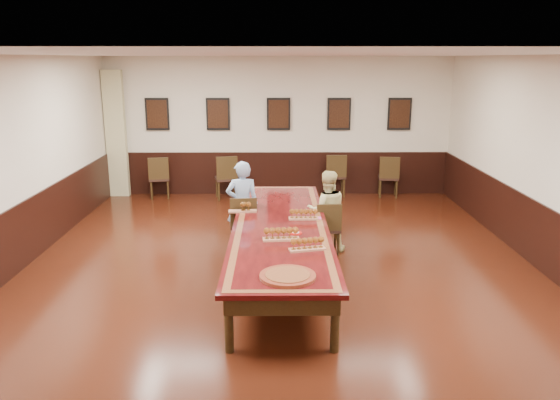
{
  "coord_description": "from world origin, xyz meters",
  "views": [
    {
      "loc": [
        -0.06,
        -7.74,
        3.14
      ],
      "look_at": [
        0.0,
        0.5,
        1.0
      ],
      "focal_mm": 35.0,
      "sensor_mm": 36.0,
      "label": 1
    }
  ],
  "objects_px": {
    "spare_chair_a": "(159,177)",
    "person_man": "(242,205)",
    "chair_man": "(243,222)",
    "carved_platter": "(288,276)",
    "chair_woman": "(327,227)",
    "conference_table": "(280,234)",
    "person_woman": "(327,211)",
    "spare_chair_c": "(335,175)",
    "spare_chair_d": "(388,176)",
    "spare_chair_b": "(226,177)"
  },
  "relations": [
    {
      "from": "spare_chair_c",
      "to": "person_woman",
      "type": "xyz_separation_m",
      "value": [
        -0.55,
        -3.8,
        0.18
      ]
    },
    {
      "from": "conference_table",
      "to": "carved_platter",
      "type": "height_order",
      "value": "carved_platter"
    },
    {
      "from": "carved_platter",
      "to": "spare_chair_d",
      "type": "bearing_deg",
      "value": 69.6
    },
    {
      "from": "spare_chair_c",
      "to": "spare_chair_d",
      "type": "distance_m",
      "value": 1.24
    },
    {
      "from": "spare_chair_d",
      "to": "person_man",
      "type": "xyz_separation_m",
      "value": [
        -3.19,
        -3.54,
        0.27
      ]
    },
    {
      "from": "conference_table",
      "to": "chair_woman",
      "type": "bearing_deg",
      "value": 48.41
    },
    {
      "from": "spare_chair_c",
      "to": "spare_chair_d",
      "type": "relative_size",
      "value": 1.03
    },
    {
      "from": "spare_chair_a",
      "to": "spare_chair_b",
      "type": "relative_size",
      "value": 0.96
    },
    {
      "from": "chair_woman",
      "to": "conference_table",
      "type": "xyz_separation_m",
      "value": [
        -0.79,
        -0.89,
        0.17
      ]
    },
    {
      "from": "chair_woman",
      "to": "spare_chair_c",
      "type": "height_order",
      "value": "spare_chair_c"
    },
    {
      "from": "person_man",
      "to": "conference_table",
      "type": "distance_m",
      "value": 1.31
    },
    {
      "from": "spare_chair_d",
      "to": "conference_table",
      "type": "relative_size",
      "value": 0.19
    },
    {
      "from": "chair_man",
      "to": "spare_chair_c",
      "type": "height_order",
      "value": "spare_chair_c"
    },
    {
      "from": "spare_chair_a",
      "to": "carved_platter",
      "type": "distance_m",
      "value": 7.23
    },
    {
      "from": "chair_woman",
      "to": "person_man",
      "type": "height_order",
      "value": "person_man"
    },
    {
      "from": "spare_chair_c",
      "to": "spare_chair_d",
      "type": "xyz_separation_m",
      "value": [
        1.24,
        -0.09,
        -0.01
      ]
    },
    {
      "from": "person_woman",
      "to": "carved_platter",
      "type": "distance_m",
      "value": 3.09
    },
    {
      "from": "chair_man",
      "to": "person_woman",
      "type": "relative_size",
      "value": 0.69
    },
    {
      "from": "spare_chair_b",
      "to": "spare_chair_c",
      "type": "distance_m",
      "value": 2.55
    },
    {
      "from": "chair_man",
      "to": "person_woman",
      "type": "bearing_deg",
      "value": 170.96
    },
    {
      "from": "person_woman",
      "to": "carved_platter",
      "type": "bearing_deg",
      "value": 73.23
    },
    {
      "from": "conference_table",
      "to": "carved_platter",
      "type": "bearing_deg",
      "value": -88.1
    },
    {
      "from": "chair_man",
      "to": "conference_table",
      "type": "bearing_deg",
      "value": 114.11
    },
    {
      "from": "chair_man",
      "to": "spare_chair_a",
      "type": "relative_size",
      "value": 0.97
    },
    {
      "from": "carved_platter",
      "to": "chair_woman",
      "type": "bearing_deg",
      "value": 76.17
    },
    {
      "from": "person_man",
      "to": "conference_table",
      "type": "xyz_separation_m",
      "value": [
        0.63,
        -1.14,
        -0.14
      ]
    },
    {
      "from": "spare_chair_c",
      "to": "carved_platter",
      "type": "bearing_deg",
      "value": 78.85
    },
    {
      "from": "spare_chair_a",
      "to": "conference_table",
      "type": "relative_size",
      "value": 0.19
    },
    {
      "from": "chair_man",
      "to": "chair_woman",
      "type": "height_order",
      "value": "chair_man"
    },
    {
      "from": "chair_man",
      "to": "conference_table",
      "type": "distance_m",
      "value": 1.21
    },
    {
      "from": "carved_platter",
      "to": "person_woman",
      "type": "bearing_deg",
      "value": 76.68
    },
    {
      "from": "carved_platter",
      "to": "spare_chair_c",
      "type": "bearing_deg",
      "value": 79.5
    },
    {
      "from": "spare_chair_c",
      "to": "carved_platter",
      "type": "height_order",
      "value": "spare_chair_c"
    },
    {
      "from": "person_man",
      "to": "spare_chair_a",
      "type": "bearing_deg",
      "value": -65.09
    },
    {
      "from": "spare_chair_a",
      "to": "person_man",
      "type": "bearing_deg",
      "value": 110.5
    },
    {
      "from": "chair_man",
      "to": "spare_chair_c",
      "type": "bearing_deg",
      "value": -124.16
    },
    {
      "from": "chair_man",
      "to": "chair_woman",
      "type": "distance_m",
      "value": 1.41
    },
    {
      "from": "spare_chair_a",
      "to": "conference_table",
      "type": "xyz_separation_m",
      "value": [
        2.77,
        -4.62,
        0.12
      ]
    },
    {
      "from": "chair_woman",
      "to": "person_woman",
      "type": "relative_size",
      "value": 0.64
    },
    {
      "from": "chair_man",
      "to": "person_woman",
      "type": "xyz_separation_m",
      "value": [
        1.4,
        -0.06,
        0.21
      ]
    },
    {
      "from": "spare_chair_a",
      "to": "person_woman",
      "type": "relative_size",
      "value": 0.71
    },
    {
      "from": "chair_woman",
      "to": "spare_chair_a",
      "type": "xyz_separation_m",
      "value": [
        -3.55,
        3.73,
        0.05
      ]
    },
    {
      "from": "chair_man",
      "to": "carved_platter",
      "type": "height_order",
      "value": "chair_man"
    },
    {
      "from": "person_man",
      "to": "carved_platter",
      "type": "xyz_separation_m",
      "value": [
        0.7,
        -3.17,
        0.02
      ]
    },
    {
      "from": "conference_table",
      "to": "person_man",
      "type": "bearing_deg",
      "value": 118.96
    },
    {
      "from": "chair_woman",
      "to": "person_woman",
      "type": "bearing_deg",
      "value": -90.0
    },
    {
      "from": "chair_man",
      "to": "person_woman",
      "type": "distance_m",
      "value": 1.41
    },
    {
      "from": "chair_man",
      "to": "spare_chair_a",
      "type": "xyz_separation_m",
      "value": [
        -2.15,
        3.58,
        0.02
      ]
    },
    {
      "from": "spare_chair_b",
      "to": "person_man",
      "type": "xyz_separation_m",
      "value": [
        0.58,
        -3.39,
        0.24
      ]
    },
    {
      "from": "person_woman",
      "to": "person_man",
      "type": "bearing_deg",
      "value": -9.83
    }
  ]
}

